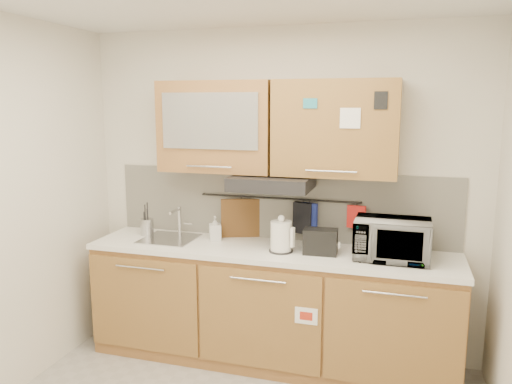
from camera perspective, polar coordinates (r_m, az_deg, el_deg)
The scene contains 17 objects.
wall_back at distance 4.03m, azimuth 2.75°, elevation -0.05°, with size 3.20×3.20×0.00m, color silver.
base_cabinet at distance 4.01m, azimuth 1.55°, elevation -13.51°, with size 2.80×0.64×0.88m.
countertop at distance 3.83m, azimuth 1.58°, elevation -6.73°, with size 2.82×0.62×0.04m, color white.
backsplash at distance 4.04m, azimuth 2.70°, elevation -1.48°, with size 2.80×0.02×0.56m, color silver.
upper_cabinets at distance 3.80m, azimuth 2.10°, elevation 7.39°, with size 1.82×0.37×0.70m.
range_hood at distance 3.77m, azimuth 1.85°, elevation 1.10°, with size 0.60×0.46×0.10m, color black.
sink at distance 4.14m, azimuth -9.83°, elevation -5.27°, with size 0.42×0.40×0.26m.
utensil_rail at distance 3.99m, azimuth 2.57°, elevation -0.74°, with size 0.02×0.02×1.30m, color black.
utensil_crock at distance 4.29m, azimuth -12.35°, elevation -3.87°, with size 0.11×0.11×0.28m.
kettle at distance 3.72m, azimuth 2.90°, elevation -5.19°, with size 0.21×0.20×0.28m.
toaster at distance 3.70m, azimuth 7.38°, elevation -5.61°, with size 0.25×0.16×0.19m.
microwave at distance 3.66m, azimuth 15.28°, elevation -5.24°, with size 0.52×0.35×0.29m, color #999999.
soap_bottle at distance 4.04m, azimuth -4.69°, elevation -4.16°, with size 0.09×0.09×0.20m, color #999999.
cutting_board at distance 4.11m, azimuth -1.76°, elevation -3.54°, with size 0.32×0.02×0.40m, color brown.
oven_mitt at distance 3.95m, azimuth 6.08°, elevation -2.86°, with size 0.13×0.03×0.22m, color navy.
dark_pouch at distance 3.97m, azimuth 5.37°, elevation -2.98°, with size 0.16×0.05×0.25m, color black.
pot_holder at distance 3.90m, azimuth 11.39°, elevation -2.80°, with size 0.14×0.02×0.17m, color red.
Camera 1 is at (0.95, -2.36, 2.01)m, focal length 35.00 mm.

